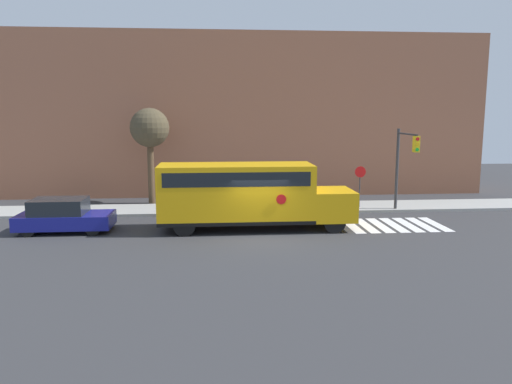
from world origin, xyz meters
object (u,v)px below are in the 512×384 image
at_px(parked_car, 63,216).
at_px(stop_sign, 360,182).
at_px(tree_near_sidewalk, 150,130).
at_px(traffic_light, 404,158).
at_px(school_bus, 246,193).

height_order(parked_car, stop_sign, stop_sign).
bearing_deg(parked_car, tree_near_sidewalk, 66.01).
bearing_deg(stop_sign, tree_near_sidewalk, 165.83).
relative_size(parked_car, stop_sign, 1.72).
height_order(stop_sign, tree_near_sidewalk, tree_near_sidewalk).
bearing_deg(traffic_light, stop_sign, 141.86).
distance_m(school_bus, parked_car, 8.45).
bearing_deg(traffic_light, parked_car, -171.38).
bearing_deg(parked_car, school_bus, -1.16).
distance_m(parked_car, tree_near_sidewalk, 8.57).
xyz_separation_m(parked_car, stop_sign, (15.07, 4.06, 0.84)).
bearing_deg(tree_near_sidewalk, traffic_light, -18.03).
height_order(school_bus, parked_car, school_bus).
height_order(traffic_light, tree_near_sidewalk, tree_near_sidewalk).
xyz_separation_m(stop_sign, tree_near_sidewalk, (-11.92, 3.01, 2.84)).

